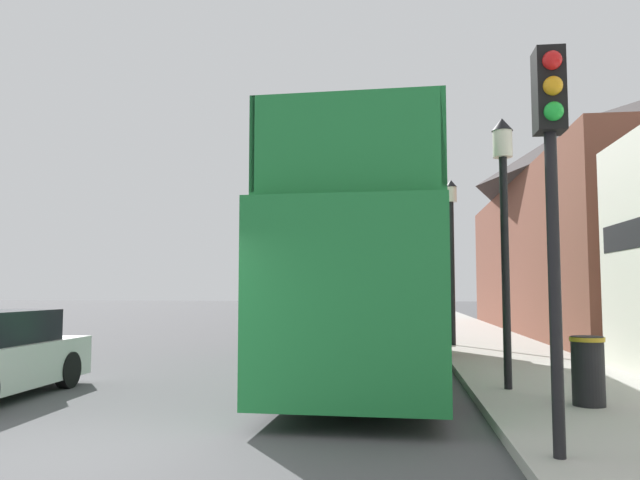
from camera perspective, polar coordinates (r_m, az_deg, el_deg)
The scene contains 9 objects.
ground_plane at distance 27.31m, azimuth -0.03°, elevation -8.27°, with size 144.00×144.00×0.00m, color #4C4C4F.
sidewalk at distance 24.27m, azimuth 13.78°, elevation -8.43°, with size 3.23×108.00×0.14m.
brick_terrace_rear at distance 26.54m, azimuth 23.21°, elevation 1.24°, with size 6.00×20.57×8.55m.
tour_bus at distance 12.72m, azimuth 5.05°, elevation -3.92°, with size 2.94×10.45×4.30m.
parked_car_ahead_of_bus at distance 20.66m, azimuth 7.21°, elevation -7.59°, with size 1.98×4.29×1.39m.
traffic_signal at distance 6.64m, azimuth 20.39°, elevation 7.28°, with size 0.28×0.42×4.02m.
lamp_post_nearest at distance 10.85m, azimuth 16.46°, elevation 3.59°, with size 0.35×0.35×4.50m.
lamp_post_second at distance 18.92m, azimuth 11.96°, elevation 0.82°, with size 0.35×0.35×4.90m.
litter_bin at distance 9.65m, azimuth 23.30°, elevation -10.76°, with size 0.48×0.48×0.96m.
Camera 1 is at (3.35, -6.05, 1.74)m, focal length 35.00 mm.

